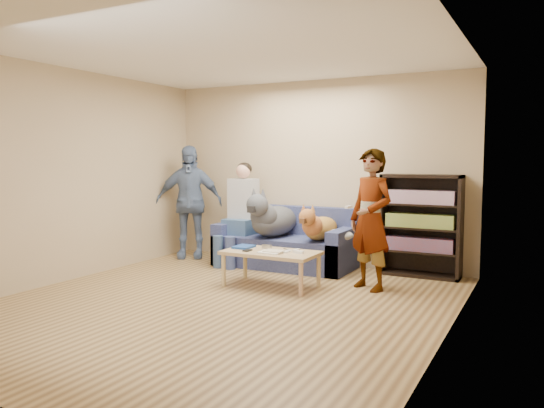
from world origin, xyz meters
The scene contains 26 objects.
ground centered at (0.00, 0.00, 0.00)m, with size 5.00×5.00×0.00m, color brown.
ceiling centered at (0.00, 0.00, 2.60)m, with size 5.00×5.00×0.00m, color white.
wall_back centered at (0.00, 2.50, 1.30)m, with size 4.50×4.50×0.00m, color tan.
wall_left centered at (-2.25, 0.00, 1.30)m, with size 5.00×5.00×0.00m, color tan.
wall_right centered at (2.25, 0.00, 1.30)m, with size 5.00×5.00×0.00m, color tan.
blanket centered at (0.55, 1.99, 0.50)m, with size 0.43×0.37×0.15m, color #ABACB0.
person_standing_right centered at (1.19, 1.36, 0.81)m, with size 0.59×0.39×1.62m, color gray.
person_standing_left centered at (-1.83, 1.98, 0.85)m, with size 0.99×0.41×1.69m, color #6879A7.
held_controller centered at (0.99, 1.16, 0.96)m, with size 0.04×0.11×0.03m, color white.
notebook_blue centered at (-0.28, 0.99, 0.43)m, with size 0.20×0.26×0.03m, color navy.
papers centered at (0.17, 0.84, 0.43)m, with size 0.26×0.20×0.01m, color white.
magazine centered at (0.20, 0.86, 0.44)m, with size 0.22×0.17×0.01m, color beige.
camera_silver centered at (0.00, 1.06, 0.45)m, with size 0.11×0.06×0.05m, color #B5B4B9.
controller_a centered at (0.40, 1.04, 0.43)m, with size 0.04×0.13×0.03m, color white.
controller_b centered at (0.48, 0.96, 0.43)m, with size 0.09×0.06×0.03m, color white.
headphone_cup_a centered at (0.32, 0.92, 0.43)m, with size 0.07×0.07×0.02m, color white.
headphone_cup_b centered at (0.32, 1.00, 0.43)m, with size 0.07×0.07×0.02m, color white.
pen_orange centered at (0.10, 0.78, 0.42)m, with size 0.01×0.01×0.14m, color orange.
pen_black centered at (0.24, 1.12, 0.42)m, with size 0.01×0.01×0.14m, color black.
wallet centered at (-0.13, 0.82, 0.43)m, with size 0.07×0.12×0.01m, color black.
sofa centered at (-0.25, 2.10, 0.28)m, with size 1.90×0.85×0.82m.
person_seated centered at (-0.92, 1.97, 0.77)m, with size 0.40×0.73×1.47m.
dog_gray centered at (-0.39, 1.93, 0.67)m, with size 0.48×1.28×0.70m.
dog_tan centered at (0.31, 1.91, 0.61)m, with size 0.35×1.14×0.51m.
coffee_table centered at (0.12, 0.94, 0.37)m, with size 1.10×0.60×0.42m.
bookshelf centered at (1.55, 2.33, 0.68)m, with size 1.00×0.34×1.30m.
Camera 1 is at (2.98, -4.48, 1.51)m, focal length 35.00 mm.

